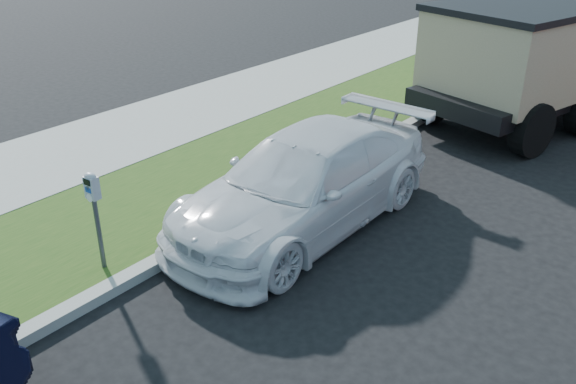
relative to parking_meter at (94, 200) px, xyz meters
The scene contains 5 objects.
ground 3.43m from the parking_meter, 19.67° to the left, with size 120.00×120.00×0.00m, color black.
streetside 4.14m from the parking_meter, 129.44° to the left, with size 6.12×50.00×0.15m.
parking_meter is the anchor object (origin of this frame).
white_wagon 3.21m from the parking_meter, 66.10° to the left, with size 2.10×5.16×1.50m, color silver.
dump_truck 11.51m from the parking_meter, 77.06° to the left, with size 4.40×7.72×2.86m.
Camera 1 is at (3.49, -5.06, 4.85)m, focal length 38.00 mm.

